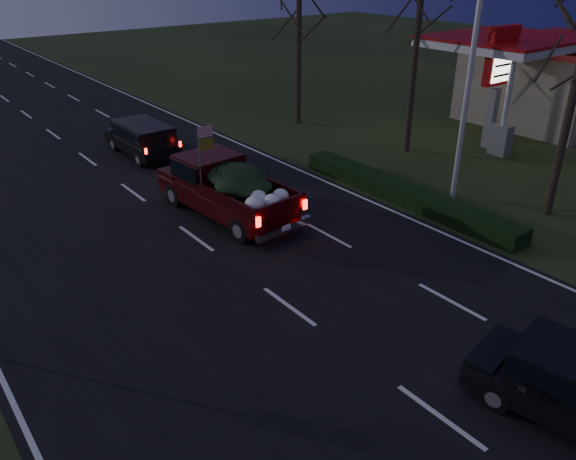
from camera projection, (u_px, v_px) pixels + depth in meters
ground at (289, 307)px, 14.91m from camera, size 120.00×120.00×0.00m
road_asphalt at (289, 306)px, 14.91m from camera, size 14.00×120.00×0.02m
hedge_row at (403, 193)px, 21.18m from camera, size 1.00×10.00×0.60m
light_pole at (473, 50)px, 19.11m from camera, size 0.50×0.90×9.16m
gas_price_pylon at (499, 67)px, 25.55m from camera, size 2.00×0.41×5.57m
gas_station_building at (561, 81)px, 31.43m from camera, size 10.00×7.00×4.00m
gas_canopy at (507, 47)px, 27.10m from camera, size 7.10×6.10×4.88m
bare_tree_mid at (420, 8)px, 23.91m from camera, size 3.60×3.60×8.50m
bare_tree_far at (299, 23)px, 28.83m from camera, size 3.60×3.60×7.00m
pickup_truck at (226, 185)px, 19.73m from camera, size 2.64×5.89×3.01m
lead_suv at (143, 136)px, 25.63m from camera, size 1.84×4.36×1.25m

